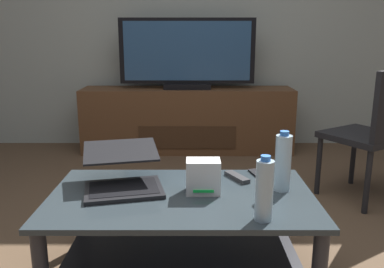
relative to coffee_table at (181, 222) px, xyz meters
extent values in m
cube|color=#A8B2A8|center=(0.08, 2.44, 1.11)|extent=(6.40, 0.12, 2.80)
cube|color=#2D383D|center=(0.00, 0.00, 0.12)|extent=(1.16, 0.66, 0.02)
cube|color=#2D2D33|center=(0.00, 0.00, -0.14)|extent=(1.02, 0.58, 0.02)
cylinder|color=#2D2D33|center=(-0.53, 0.28, -0.09)|extent=(0.06, 0.06, 0.39)
cylinder|color=#2D2D33|center=(0.53, 0.28, -0.09)|extent=(0.06, 0.06, 0.39)
cube|color=brown|center=(0.00, 2.12, 0.01)|extent=(1.96, 0.40, 0.60)
cube|color=#432A18|center=(0.00, 1.91, -0.11)|extent=(0.88, 0.01, 0.21)
cube|color=black|center=(0.00, 2.10, 0.34)|extent=(0.43, 0.20, 0.05)
cube|color=black|center=(0.00, 2.10, 0.66)|extent=(1.23, 0.04, 0.59)
cube|color=#2D517A|center=(0.00, 2.08, 0.66)|extent=(1.14, 0.01, 0.53)
cube|color=black|center=(1.19, 0.97, 0.15)|extent=(0.61, 0.61, 0.04)
cylinder|color=black|center=(1.25, 1.23, -0.08)|extent=(0.04, 0.04, 0.41)
cylinder|color=black|center=(0.93, 1.02, -0.08)|extent=(0.04, 0.04, 0.41)
cylinder|color=black|center=(1.13, 0.70, -0.08)|extent=(0.04, 0.04, 0.41)
cube|color=black|center=(-0.26, 0.04, 0.14)|extent=(0.39, 0.33, 0.02)
cube|color=black|center=(-0.26, 0.04, 0.15)|extent=(0.34, 0.26, 0.00)
cube|color=black|center=(-0.29, 0.18, 0.27)|extent=(0.39, 0.33, 0.05)
cube|color=silver|center=(-0.29, 0.18, 0.27)|extent=(0.35, 0.29, 0.04)
cube|color=white|center=(0.09, 0.03, 0.20)|extent=(0.15, 0.10, 0.15)
cube|color=#19D84C|center=(0.09, -0.02, 0.15)|extent=(0.09, 0.00, 0.01)
cylinder|color=silver|center=(0.31, -0.24, 0.25)|extent=(0.07, 0.07, 0.23)
cylinder|color=blue|center=(0.31, -0.24, 0.37)|extent=(0.04, 0.04, 0.02)
cylinder|color=silver|center=(0.45, 0.06, 0.25)|extent=(0.07, 0.07, 0.25)
cylinder|color=blue|center=(0.45, 0.06, 0.39)|extent=(0.04, 0.04, 0.02)
cube|color=black|center=(0.38, 0.26, 0.13)|extent=(0.10, 0.15, 0.01)
cube|color=#2D2D30|center=(0.26, 0.20, 0.14)|extent=(0.11, 0.16, 0.02)
camera|label=1|loc=(0.05, -1.66, 0.82)|focal=38.04mm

